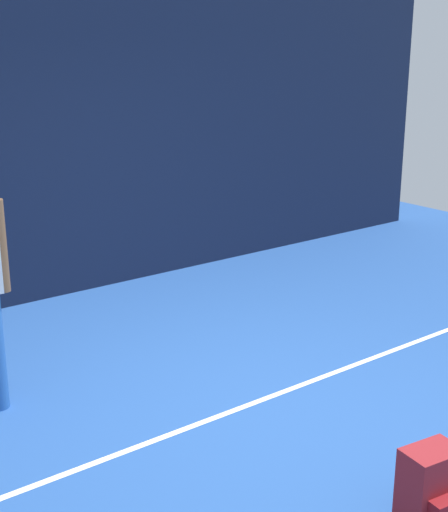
# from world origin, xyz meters

# --- Properties ---
(ground_plane) EXTENTS (12.00, 12.00, 0.00)m
(ground_plane) POSITION_xyz_m (0.00, 0.00, 0.00)
(ground_plane) COLOR #234C93
(back_fence) EXTENTS (10.00, 0.10, 2.98)m
(back_fence) POSITION_xyz_m (0.00, 3.00, 1.49)
(back_fence) COLOR #141E38
(back_fence) RESTS_ON ground
(court_line) EXTENTS (9.00, 0.05, 0.00)m
(court_line) POSITION_xyz_m (0.00, 0.09, 0.00)
(court_line) COLOR white
(court_line) RESTS_ON ground
(backpack) EXTENTS (0.32, 0.31, 0.44)m
(backpack) POSITION_xyz_m (-0.10, -1.49, 0.21)
(backpack) COLOR maroon
(backpack) RESTS_ON ground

